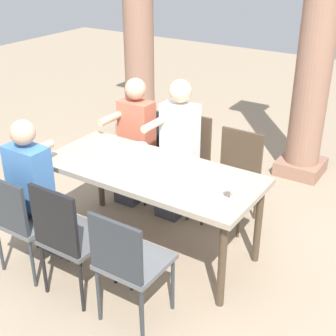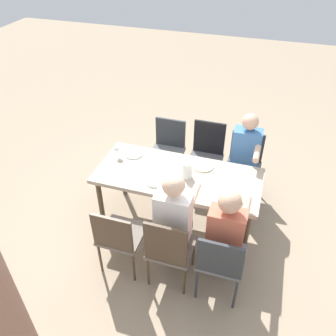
{
  "view_description": "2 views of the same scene",
  "coord_description": "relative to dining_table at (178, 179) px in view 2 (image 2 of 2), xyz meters",
  "views": [
    {
      "loc": [
        2.03,
        -2.86,
        2.52
      ],
      "look_at": [
        0.13,
        0.06,
        0.79
      ],
      "focal_mm": 50.97,
      "sensor_mm": 36.0,
      "label": 1
    },
    {
      "loc": [
        -0.82,
        2.94,
        3.18
      ],
      "look_at": [
        0.14,
        -0.05,
        0.8
      ],
      "focal_mm": 37.01,
      "sensor_mm": 36.0,
      "label": 2
    }
  ],
  "objects": [
    {
      "name": "dining_table",
      "position": [
        0.0,
        0.0,
        0.0
      ],
      "size": [
        1.86,
        0.81,
        0.78
      ],
      "color": "tan",
      "rests_on": "ground"
    },
    {
      "name": "spoon_1",
      "position": [
        -0.08,
        -0.23,
        0.08
      ],
      "size": [
        0.04,
        0.17,
        0.01
      ],
      "primitive_type": "cube",
      "rotation": [
        0.0,
        0.0,
        0.11
      ],
      "color": "silver",
      "rests_on": "dining_table"
    },
    {
      "name": "fork_2",
      "position": [
        0.06,
        0.21,
        0.08
      ],
      "size": [
        0.04,
        0.17,
        0.01
      ],
      "primitive_type": "cube",
      "rotation": [
        0.0,
        0.0,
        -0.12
      ],
      "color": "silver",
      "rests_on": "dining_table"
    },
    {
      "name": "plate_3",
      "position": [
        0.62,
        -0.21,
        0.08
      ],
      "size": [
        0.22,
        0.22,
        0.02
      ],
      "color": "white",
      "rests_on": "dining_table"
    },
    {
      "name": "ground_plane",
      "position": [
        0.0,
        0.0,
        -0.7
      ],
      "size": [
        16.0,
        16.0,
        0.0
      ],
      "primitive_type": "plane",
      "color": "gray"
    },
    {
      "name": "fork_3",
      "position": [
        0.47,
        -0.21,
        0.08
      ],
      "size": [
        0.03,
        0.17,
        0.01
      ],
      "primitive_type": "cube",
      "rotation": [
        0.0,
        0.0,
        0.09
      ],
      "color": "silver",
      "rests_on": "dining_table"
    },
    {
      "name": "diner_woman_green",
      "position": [
        -0.16,
        0.65,
        0.02
      ],
      "size": [
        0.35,
        0.5,
        1.34
      ],
      "color": "#3F3F4C",
      "rests_on": "ground"
    },
    {
      "name": "fork_1",
      "position": [
        -0.38,
        -0.23,
        0.08
      ],
      "size": [
        0.03,
        0.17,
        0.01
      ],
      "primitive_type": "cube",
      "rotation": [
        0.0,
        0.0,
        -0.08
      ],
      "color": "silver",
      "rests_on": "dining_table"
    },
    {
      "name": "chair_mid_north",
      "position": [
        -0.16,
        0.83,
        -0.18
      ],
      "size": [
        0.44,
        0.44,
        0.93
      ],
      "color": "#6A6158",
      "rests_on": "ground"
    },
    {
      "name": "diner_guest_third",
      "position": [
        -0.67,
        -0.63,
        -0.02
      ],
      "size": [
        0.35,
        0.49,
        1.29
      ],
      "color": "#3F3F4C",
      "rests_on": "ground"
    },
    {
      "name": "plate_1",
      "position": [
        -0.23,
        -0.23,
        0.08
      ],
      "size": [
        0.26,
        0.26,
        0.02
      ],
      "color": "silver",
      "rests_on": "dining_table"
    },
    {
      "name": "spoon_2",
      "position": [
        0.36,
        0.21,
        0.08
      ],
      "size": [
        0.03,
        0.17,
        0.01
      ],
      "primitive_type": "cube",
      "rotation": [
        0.0,
        0.0,
        0.07
      ],
      "color": "silver",
      "rests_on": "dining_table"
    },
    {
      "name": "plate_0",
      "position": [
        -0.65,
        0.24,
        0.08
      ],
      "size": [
        0.22,
        0.22,
        0.02
      ],
      "color": "silver",
      "rests_on": "dining_table"
    },
    {
      "name": "chair_west_south",
      "position": [
        -0.66,
        -0.83,
        -0.18
      ],
      "size": [
        0.44,
        0.44,
        0.89
      ],
      "color": "#5B5E61",
      "rests_on": "ground"
    },
    {
      "name": "spoon_3",
      "position": [
        0.77,
        -0.21,
        0.08
      ],
      "size": [
        0.02,
        0.17,
        0.01
      ],
      "primitive_type": "cube",
      "rotation": [
        0.0,
        0.0,
        -0.04
      ],
      "color": "silver",
      "rests_on": "dining_table"
    },
    {
      "name": "fork_0",
      "position": [
        -0.8,
        0.24,
        0.08
      ],
      "size": [
        0.02,
        0.17,
        0.01
      ],
      "primitive_type": "cube",
      "rotation": [
        0.0,
        0.0,
        0.02
      ],
      "color": "silver",
      "rests_on": "dining_table"
    },
    {
      "name": "chair_east_south",
      "position": [
        0.38,
        -0.82,
        -0.17
      ],
      "size": [
        0.44,
        0.44,
        0.91
      ],
      "color": "#5B5E61",
      "rests_on": "ground"
    },
    {
      "name": "spoon_0",
      "position": [
        -0.5,
        0.24,
        0.08
      ],
      "size": [
        0.03,
        0.17,
        0.01
      ],
      "primitive_type": "cube",
      "rotation": [
        0.0,
        0.0,
        0.09
      ],
      "color": "silver",
      "rests_on": "dining_table"
    },
    {
      "name": "plate_2",
      "position": [
        0.21,
        0.21,
        0.08
      ],
      "size": [
        0.21,
        0.21,
        0.02
      ],
      "color": "white",
      "rests_on": "dining_table"
    },
    {
      "name": "chair_mid_south",
      "position": [
        -0.16,
        -0.83,
        -0.15
      ],
      "size": [
        0.44,
        0.44,
        0.96
      ],
      "color": "#4F4F50",
      "rests_on": "ground"
    },
    {
      "name": "chair_east_north",
      "position": [
        0.38,
        0.82,
        -0.19
      ],
      "size": [
        0.44,
        0.44,
        0.88
      ],
      "color": "#6A6158",
      "rests_on": "ground"
    },
    {
      "name": "water_pitcher",
      "position": [
        -0.11,
        0.01,
        0.16
      ],
      "size": [
        0.11,
        0.11,
        0.19
      ],
      "color": "white",
      "rests_on": "dining_table"
    },
    {
      "name": "diner_man_white",
      "position": [
        -0.67,
        0.64,
        -0.02
      ],
      "size": [
        0.35,
        0.5,
        1.27
      ],
      "color": "#3F3F4C",
      "rests_on": "ground"
    },
    {
      "name": "wine_glass_3",
      "position": [
        0.78,
        -0.11,
        0.19
      ],
      "size": [
        0.07,
        0.07,
        0.16
      ],
      "color": "white",
      "rests_on": "dining_table"
    },
    {
      "name": "chair_west_north",
      "position": [
        -0.66,
        0.82,
        -0.18
      ],
      "size": [
        0.44,
        0.44,
        0.89
      ],
      "color": "#5B5E61",
      "rests_on": "ground"
    }
  ]
}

